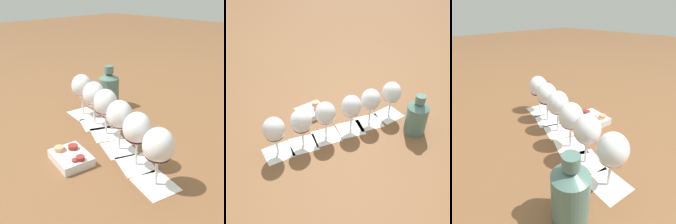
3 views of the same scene
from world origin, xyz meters
TOP-DOWN VIEW (x-y plane):
  - ground_plane at (0.00, 0.00)m, footprint 8.00×8.00m
  - tasting_card_0 at (-0.28, 0.08)m, footprint 0.14×0.13m
  - tasting_card_1 at (-0.16, 0.05)m, footprint 0.15×0.15m
  - tasting_card_2 at (-0.06, 0.02)m, footprint 0.16×0.15m
  - tasting_card_3 at (0.06, -0.02)m, footprint 0.15×0.15m
  - tasting_card_4 at (0.16, -0.05)m, footprint 0.15×0.15m
  - tasting_card_5 at (0.27, -0.09)m, footprint 0.14×0.14m
  - wine_glass_0 at (-0.28, 0.08)m, footprint 0.09×0.09m
  - wine_glass_1 at (-0.16, 0.05)m, footprint 0.09×0.09m
  - wine_glass_2 at (-0.06, 0.02)m, footprint 0.09×0.09m
  - wine_glass_3 at (0.06, -0.02)m, footprint 0.09×0.09m
  - wine_glass_4 at (0.16, -0.05)m, footprint 0.09×0.09m
  - wine_glass_5 at (0.27, -0.09)m, footprint 0.09×0.09m
  - ceramic_vase at (-0.26, 0.24)m, footprint 0.10×0.10m
  - snack_dish at (0.00, -0.19)m, footprint 0.15×0.13m

SIDE VIEW (x-z plane):
  - ground_plane at x=0.00m, z-range 0.00..0.00m
  - tasting_card_0 at x=-0.28m, z-range 0.00..0.00m
  - tasting_card_1 at x=-0.16m, z-range 0.00..0.00m
  - tasting_card_2 at x=-0.06m, z-range 0.00..0.00m
  - tasting_card_3 at x=0.06m, z-range 0.00..0.00m
  - tasting_card_4 at x=0.16m, z-range 0.00..0.00m
  - tasting_card_5 at x=0.27m, z-range 0.00..0.00m
  - snack_dish at x=0.00m, z-range -0.01..0.04m
  - ceramic_vase at x=-0.26m, z-range -0.01..0.19m
  - wine_glass_1 at x=-0.16m, z-range 0.03..0.22m
  - wine_glass_3 at x=0.06m, z-range 0.03..0.22m
  - wine_glass_2 at x=-0.06m, z-range 0.03..0.22m
  - wine_glass_0 at x=-0.28m, z-range 0.03..0.22m
  - wine_glass_5 at x=0.27m, z-range 0.04..0.22m
  - wine_glass_4 at x=0.16m, z-range 0.04..0.22m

